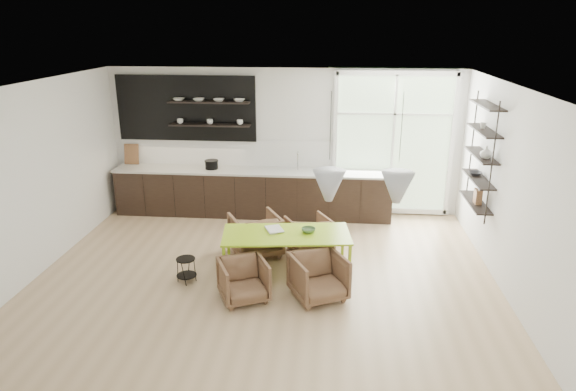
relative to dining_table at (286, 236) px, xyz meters
The scene contains 11 objects.
room 1.33m from the dining_table, 76.03° to the left, with size 7.02×6.01×2.91m.
kitchen_run 2.81m from the dining_table, 111.22° to the left, with size 5.54×0.69×2.75m.
right_shelving 3.38m from the dining_table, 20.02° to the left, with size 0.26×1.22×1.90m.
dining_table is the anchor object (origin of this frame).
armchair_back_left 0.97m from the dining_table, 129.31° to the left, with size 0.76×0.78×0.71m, color brown.
armchair_back_right 0.97m from the dining_table, 70.49° to the left, with size 0.67×0.69×0.63m, color brown.
armchair_front_left 1.00m from the dining_table, 124.37° to the right, with size 0.63×0.65×0.59m, color brown.
armchair_front_right 0.88m from the dining_table, 51.06° to the right, with size 0.69×0.71×0.65m, color brown.
wire_stool 1.57m from the dining_table, 166.85° to the right, with size 0.30×0.30×0.38m.
table_book 0.32m from the dining_table, 168.79° to the left, with size 0.23×0.31×0.03m, color white.
table_bowl 0.35m from the dining_table, 13.70° to the left, with size 0.21×0.21×0.07m, color #4F7244.
Camera 1 is at (1.00, -7.05, 3.71)m, focal length 32.00 mm.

